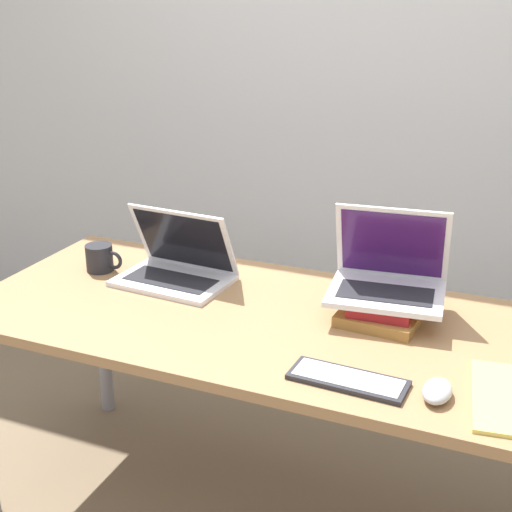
% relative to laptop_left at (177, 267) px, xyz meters
% --- Properties ---
extents(wall_back, '(8.00, 0.05, 2.70)m').
position_rel_laptop_left_xyz_m(wall_back, '(0.36, 0.90, 0.59)').
color(wall_back, silver).
rests_on(wall_back, ground_plane).
extents(desk, '(1.76, 0.78, 0.71)m').
position_rel_laptop_left_xyz_m(desk, '(0.36, -0.13, -0.11)').
color(desk, '#9E754C').
rests_on(desk, ground_plane).
extents(laptop_left, '(0.36, 0.26, 0.24)m').
position_rel_laptop_left_xyz_m(laptop_left, '(0.00, 0.00, 0.00)').
color(laptop_left, silver).
rests_on(laptop_left, desk).
extents(book_stack, '(0.23, 0.28, 0.06)m').
position_rel_laptop_left_xyz_m(book_stack, '(0.67, -0.00, -0.02)').
color(book_stack, olive).
rests_on(book_stack, desk).
extents(laptop_on_books, '(0.35, 0.29, 0.25)m').
position_rel_laptop_left_xyz_m(laptop_on_books, '(0.67, 0.02, 0.07)').
color(laptop_on_books, silver).
rests_on(laptop_on_books, book_stack).
extents(wireless_keyboard, '(0.29, 0.12, 0.01)m').
position_rel_laptop_left_xyz_m(wireless_keyboard, '(0.68, -0.39, -0.04)').
color(wireless_keyboard, '#28282D').
rests_on(wireless_keyboard, desk).
extents(mouse, '(0.07, 0.11, 0.04)m').
position_rel_laptop_left_xyz_m(mouse, '(0.89, -0.38, -0.03)').
color(mouse, '#B2B2B7').
rests_on(mouse, desk).
extents(mug, '(0.13, 0.09, 0.09)m').
position_rel_laptop_left_xyz_m(mug, '(-0.27, -0.02, -0.00)').
color(mug, '#232328').
rests_on(mug, desk).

